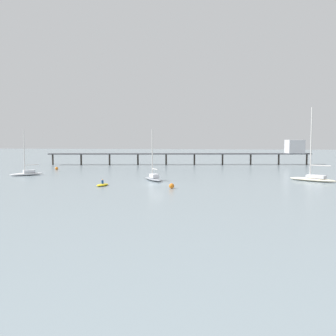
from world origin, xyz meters
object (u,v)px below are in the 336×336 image
mooring_buoy_outer (172,186)px  sailboat_cream (313,177)px  pier (239,150)px  sailboat_white (27,173)px  sailboat_gray (153,177)px  dinghy_yellow (102,185)px  mooring_buoy_mid (57,168)px

mooring_buoy_outer → sailboat_cream: bearing=28.1°
pier → sailboat_white: sailboat_white is taller
sailboat_gray → sailboat_cream: (29.20, 2.18, 0.10)m
sailboat_white → sailboat_cream: bearing=-4.2°
pier → dinghy_yellow: 59.54m
sailboat_white → mooring_buoy_outer: 36.70m
mooring_buoy_mid → mooring_buoy_outer: mooring_buoy_outer is taller
dinghy_yellow → sailboat_white: bearing=143.5°
dinghy_yellow → mooring_buoy_mid: size_ratio=4.28×
sailboat_cream → mooring_buoy_mid: sailboat_cream is taller
sailboat_cream → dinghy_yellow: (-36.31, -11.17, -0.51)m
sailboat_cream → mooring_buoy_mid: (-56.44, 18.55, -0.34)m
sailboat_white → dinghy_yellow: sailboat_white is taller
pier → mooring_buoy_outer: 57.41m
pier → sailboat_cream: (10.57, -42.37, -3.50)m
sailboat_cream → mooring_buoy_mid: bearing=161.8°
mooring_buoy_outer → pier: bearing=75.8°
pier → sailboat_white: bearing=-140.5°
pier → mooring_buoy_mid: (-45.87, -23.82, -3.84)m
sailboat_white → mooring_buoy_outer: size_ratio=11.72×
sailboat_white → dinghy_yellow: bearing=-36.5°
pier → dinghy_yellow: size_ratio=23.96×
dinghy_yellow → mooring_buoy_mid: 35.90m
mooring_buoy_mid → mooring_buoy_outer: size_ratio=0.91×
mooring_buoy_mid → mooring_buoy_outer: bearing=-44.9°
sailboat_white → mooring_buoy_outer: bearing=-28.2°
pier → sailboat_gray: (-18.63, -44.55, -3.59)m
pier → sailboat_cream: 43.81m
sailboat_gray → mooring_buoy_outer: 11.90m
sailboat_gray → sailboat_cream: bearing=4.3°
sailboat_white → dinghy_yellow: (20.67, -15.32, -0.43)m
sailboat_gray → dinghy_yellow: 11.47m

